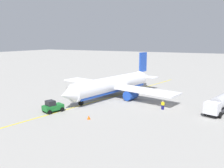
{
  "coord_description": "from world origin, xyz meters",
  "views": [
    {
      "loc": [
        48.24,
        25.12,
        13.14
      ],
      "look_at": [
        0.0,
        0.0,
        3.0
      ],
      "focal_mm": 38.38,
      "sensor_mm": 36.0,
      "label": 1
    }
  ],
  "objects": [
    {
      "name": "airplane",
      "position": [
        -0.47,
        0.1,
        2.69
      ],
      "size": [
        30.93,
        31.49,
        9.74
      ],
      "color": "white",
      "rests_on": "ground"
    },
    {
      "name": "refueling_worker",
      "position": [
        4.79,
        13.4,
        0.82
      ],
      "size": [
        0.52,
        0.61,
        1.71
      ],
      "color": "navy",
      "rests_on": "ground"
    },
    {
      "name": "fuel_tanker",
      "position": [
        1.38,
        23.19,
        1.73
      ],
      "size": [
        10.96,
        5.07,
        3.15
      ],
      "color": "#2D2D33",
      "rests_on": "ground"
    },
    {
      "name": "taxi_line_marking",
      "position": [
        0.0,
        0.0,
        0.01
      ],
      "size": [
        61.22,
        13.36,
        0.01
      ],
      "primitive_type": "cube",
      "rotation": [
        0.0,
        0.0,
        -0.21
      ],
      "color": "yellow",
      "rests_on": "ground"
    },
    {
      "name": "safety_cone_nose",
      "position": [
        12.87,
        -8.0,
        0.34
      ],
      "size": [
        0.61,
        0.61,
        0.68
      ],
      "primitive_type": "cone",
      "color": "#F2590F",
      "rests_on": "ground"
    },
    {
      "name": "safety_cone_wingtip",
      "position": [
        16.1,
        4.0,
        0.32
      ],
      "size": [
        0.58,
        0.58,
        0.65
      ],
      "primitive_type": "cone",
      "color": "#F2590F",
      "rests_on": "ground"
    },
    {
      "name": "ground_plane",
      "position": [
        0.0,
        0.0,
        0.0
      ],
      "size": [
        400.0,
        400.0,
        0.0
      ],
      "primitive_type": "plane",
      "color": "#9E9B96"
    },
    {
      "name": "pushback_tug",
      "position": [
        15.64,
        -4.21,
        1.01
      ],
      "size": [
        4.06,
        3.29,
        2.2
      ],
      "color": "#196B28",
      "rests_on": "ground"
    }
  ]
}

